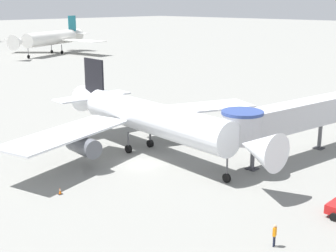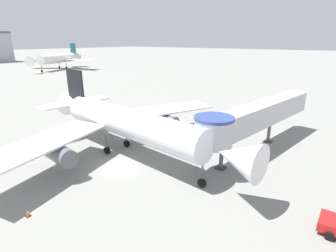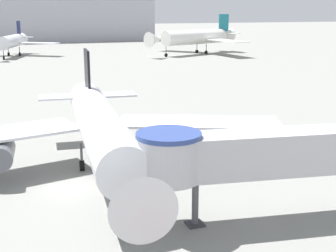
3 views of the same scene
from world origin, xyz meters
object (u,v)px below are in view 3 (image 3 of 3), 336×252
Objects in this scene: background_jet_teal_tail at (197,37)px; jet_bridge at (294,151)px; traffic_cone_starboard_wing at (255,165)px; main_airplane at (101,129)px; background_jet_navy_tail at (12,41)px.

jet_bridge is at bearing -43.86° from background_jet_teal_tail.
jet_bridge is 38.50× the size of traffic_cone_starboard_wing.
background_jet_navy_tail reaches higher than main_airplane.
traffic_cone_starboard_wing is 0.02× the size of background_jet_navy_tail.
jet_bridge is at bearing -44.50° from main_airplane.
background_jet_navy_tail reaches higher than jet_bridge.
main_airplane reaches higher than traffic_cone_starboard_wing.
background_jet_teal_tail is (39.30, 110.50, 0.60)m from jet_bridge.
main_airplane is 109.49m from background_jet_navy_tail.
main_airplane is 110.33m from background_jet_teal_tail.
background_jet_teal_tail is at bearing 5.13° from background_jet_navy_tail.
background_jet_teal_tail is (36.50, 100.91, 4.96)m from traffic_cone_starboard_wing.
background_jet_teal_tail is at bearing 78.41° from jet_bridge.
traffic_cone_starboard_wing is 113.28m from background_jet_navy_tail.
main_airplane is 54.48× the size of traffic_cone_starboard_wing.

